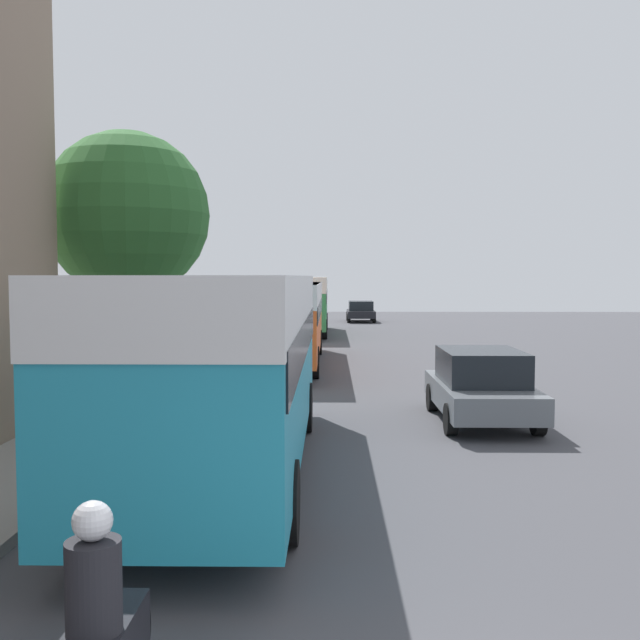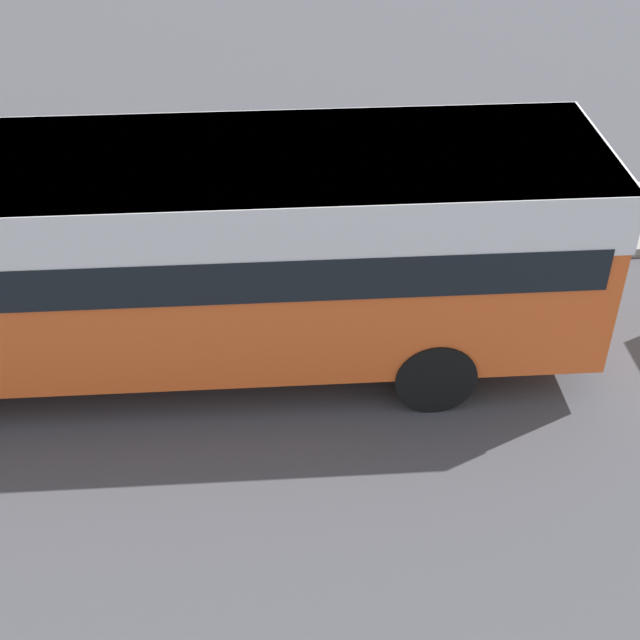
# 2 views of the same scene
# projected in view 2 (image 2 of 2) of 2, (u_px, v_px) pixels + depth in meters

# --- Properties ---
(bus_following) EXTENTS (2.61, 10.89, 2.92)m
(bus_following) POSITION_uv_depth(u_px,v_px,m) (152.00, 235.00, 10.74)
(bus_following) COLOR #EA5B23
(bus_following) RESTS_ON ground_plane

